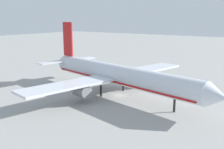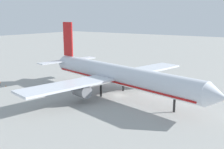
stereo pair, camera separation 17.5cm
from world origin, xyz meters
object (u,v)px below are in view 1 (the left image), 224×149
traffic_cone_0 (111,71)px  traffic_cone_1 (6,86)px  ground_worker_0 (0,83)px  airliner (116,75)px

traffic_cone_0 → traffic_cone_1: same height
ground_worker_0 → airliner: bearing=19.4°
airliner → ground_worker_0: 47.48m
traffic_cone_1 → ground_worker_0: bearing=-174.3°
ground_worker_0 → traffic_cone_0: ground_worker_0 is taller
airliner → traffic_cone_0: (-24.21, 31.60, -6.75)m
traffic_cone_0 → traffic_cone_1: (-16.82, -46.88, 0.00)m
airliner → ground_worker_0: airliner is taller
airliner → traffic_cone_0: bearing=127.5°
ground_worker_0 → traffic_cone_1: 3.46m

